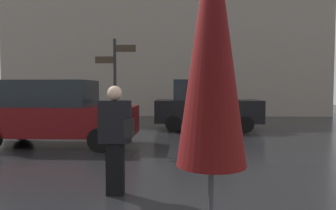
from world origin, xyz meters
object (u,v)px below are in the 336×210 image
folded_patio_umbrella_near (212,48)px  parked_car_left (55,113)px  pedestrian_with_bag (116,133)px  parked_car_right (206,105)px  street_signpost (115,83)px

folded_patio_umbrella_near → parked_car_left: size_ratio=0.61×
pedestrian_with_bag → parked_car_left: size_ratio=0.37×
parked_car_left → pedestrian_with_bag: bearing=112.0°
pedestrian_with_bag → parked_car_right: bearing=47.0°
parked_car_left → parked_car_right: (4.58, 3.82, 0.04)m
folded_patio_umbrella_near → street_signpost: (-2.00, 6.24, -0.09)m
folded_patio_umbrella_near → pedestrian_with_bag: bearing=114.0°
parked_car_right → street_signpost: 5.17m
pedestrian_with_bag → parked_car_left: 4.83m
parked_car_left → parked_car_right: bearing=-151.6°
parked_car_right → street_signpost: (-2.71, -4.33, 0.80)m
parked_car_left → street_signpost: street_signpost is taller
pedestrian_with_bag → street_signpost: bearing=73.4°
folded_patio_umbrella_near → parked_car_left: bearing=119.9°
parked_car_right → pedestrian_with_bag: bearing=-112.2°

